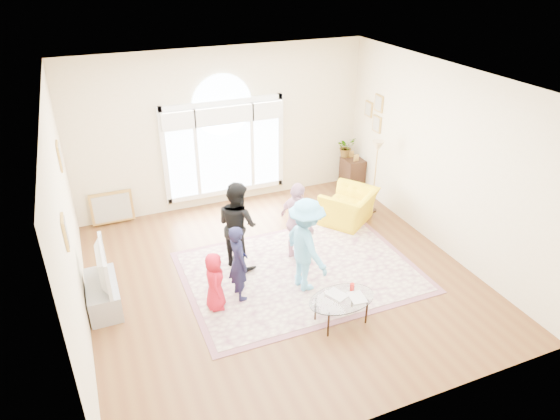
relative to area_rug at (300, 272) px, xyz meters
name	(u,v)px	position (x,y,z in m)	size (l,w,h in m)	color
ground	(280,276)	(-0.35, 0.02, -0.01)	(6.00, 6.00, 0.00)	brown
room_shell	(226,133)	(-0.34, 2.85, 1.56)	(6.00, 6.00, 6.00)	beige
area_rug	(300,272)	(0.00, 0.00, 0.00)	(3.60, 2.60, 0.02)	beige
rug_border	(300,272)	(0.00, 0.00, 0.00)	(3.80, 2.80, 0.01)	#87535E
tv_console	(103,295)	(-3.10, 0.32, 0.20)	(0.45, 1.00, 0.42)	#9C9FA5
television	(98,267)	(-3.09, 0.32, 0.71)	(0.17, 1.02, 0.59)	black
coffee_table	(342,299)	(0.02, -1.35, 0.39)	(1.03, 0.70, 0.54)	silver
armchair	(349,207)	(1.60, 1.23, 0.32)	(1.02, 0.89, 0.66)	yellow
side_cabinet	(352,174)	(2.43, 2.56, 0.34)	(0.40, 0.50, 0.70)	black
floor_lamp	(377,152)	(2.29, 1.45, 1.27)	(0.28, 0.28, 1.51)	black
plant_pedestal	(344,171)	(2.35, 2.77, 0.34)	(0.20, 0.20, 0.70)	white
potted_plant	(346,147)	(2.35, 2.77, 0.91)	(0.39, 0.34, 0.44)	#33722D
leaning_picture	(115,223)	(-2.68, 2.92, -0.01)	(0.80, 0.05, 0.62)	tan
child_red	(215,281)	(-1.55, -0.36, 0.47)	(0.45, 0.30, 0.93)	red
child_navy	(238,262)	(-1.14, -0.24, 0.62)	(0.45, 0.29, 1.23)	#181939
child_black	(237,225)	(-0.87, 0.62, 0.77)	(0.74, 0.57, 1.52)	black
child_pink	(297,223)	(0.10, 0.38, 0.72)	(0.83, 0.35, 1.42)	#DA9FB6
child_blue	(306,245)	(-0.10, -0.40, 0.77)	(0.99, 0.57, 1.53)	#5EB9EB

